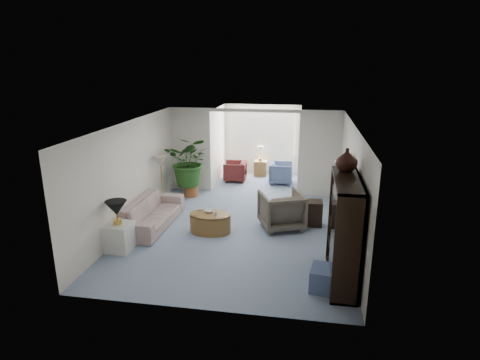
% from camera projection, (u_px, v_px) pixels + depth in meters
% --- Properties ---
extents(floor, '(6.00, 6.00, 0.00)m').
position_uv_depth(floor, '(236.00, 233.00, 9.23)').
color(floor, '#808DA9').
rests_on(floor, ground).
extents(sunroom_floor, '(2.60, 2.60, 0.00)m').
position_uv_depth(sunroom_floor, '(258.00, 182.00, 13.10)').
color(sunroom_floor, '#808DA9').
rests_on(sunroom_floor, ground).
extents(back_pier_left, '(1.20, 0.12, 2.50)m').
position_uv_depth(back_pier_left, '(191.00, 150.00, 12.00)').
color(back_pier_left, silver).
rests_on(back_pier_left, ground).
extents(back_pier_right, '(1.20, 0.12, 2.50)m').
position_uv_depth(back_pier_right, '(320.00, 154.00, 11.40)').
color(back_pier_right, silver).
rests_on(back_pier_right, ground).
extents(back_header, '(2.60, 0.12, 0.10)m').
position_uv_depth(back_header, '(254.00, 111.00, 11.36)').
color(back_header, silver).
rests_on(back_header, back_pier_left).
extents(window_pane, '(2.20, 0.02, 1.50)m').
position_uv_depth(window_pane, '(262.00, 134.00, 13.72)').
color(window_pane, white).
extents(window_blinds, '(2.20, 0.02, 1.50)m').
position_uv_depth(window_blinds, '(262.00, 134.00, 13.69)').
color(window_blinds, white).
extents(framed_picture, '(0.04, 0.50, 0.40)m').
position_uv_depth(framed_picture, '(352.00, 167.00, 8.25)').
color(framed_picture, '#B9AF94').
extents(sofa, '(0.92, 2.26, 0.65)m').
position_uv_depth(sofa, '(152.00, 213.00, 9.57)').
color(sofa, '#B7AE9B').
rests_on(sofa, ground).
extents(end_table, '(0.54, 0.54, 0.58)m').
position_uv_depth(end_table, '(119.00, 237.00, 8.34)').
color(end_table, silver).
rests_on(end_table, ground).
extents(table_lamp, '(0.44, 0.44, 0.30)m').
position_uv_depth(table_lamp, '(116.00, 208.00, 8.16)').
color(table_lamp, black).
rests_on(table_lamp, end_table).
extents(floor_lamp, '(0.36, 0.36, 0.28)m').
position_uv_depth(floor_lamp, '(160.00, 161.00, 10.64)').
color(floor_lamp, beige).
rests_on(floor_lamp, ground).
extents(coffee_table, '(1.12, 1.12, 0.45)m').
position_uv_depth(coffee_table, '(210.00, 223.00, 9.22)').
color(coffee_table, brown).
rests_on(coffee_table, ground).
extents(coffee_bowl, '(0.24, 0.24, 0.05)m').
position_uv_depth(coffee_bowl, '(209.00, 211.00, 9.25)').
color(coffee_bowl, silver).
rests_on(coffee_bowl, coffee_table).
extents(coffee_cup, '(0.11, 0.11, 0.09)m').
position_uv_depth(coffee_cup, '(215.00, 214.00, 9.03)').
color(coffee_cup, beige).
rests_on(coffee_cup, coffee_table).
extents(wingback_chair, '(1.23, 1.25, 0.88)m').
position_uv_depth(wingback_chair, '(281.00, 210.00, 9.41)').
color(wingback_chair, '#5E574A').
rests_on(wingback_chair, ground).
extents(side_table_dark, '(0.52, 0.42, 0.60)m').
position_uv_depth(side_table_dark, '(311.00, 213.00, 9.62)').
color(side_table_dark, black).
rests_on(side_table_dark, ground).
extents(entertainment_cabinet, '(0.46, 1.71, 1.90)m').
position_uv_depth(entertainment_cabinet, '(344.00, 231.00, 7.01)').
color(entertainment_cabinet, black).
rests_on(entertainment_cabinet, ground).
extents(cabinet_urn, '(0.40, 0.40, 0.42)m').
position_uv_depth(cabinet_urn, '(347.00, 160.00, 7.15)').
color(cabinet_urn, black).
rests_on(cabinet_urn, entertainment_cabinet).
extents(ottoman, '(0.57, 0.57, 0.40)m').
position_uv_depth(ottoman, '(326.00, 279.00, 6.91)').
color(ottoman, slate).
rests_on(ottoman, ground).
extents(plant_pot, '(0.40, 0.40, 0.32)m').
position_uv_depth(plant_pot, '(191.00, 191.00, 11.71)').
color(plant_pot, '#97542B').
rests_on(plant_pot, ground).
extents(house_plant, '(1.32, 1.14, 1.46)m').
position_uv_depth(house_plant, '(190.00, 161.00, 11.46)').
color(house_plant, '#24511C').
rests_on(house_plant, plant_pot).
extents(sunroom_chair_blue, '(0.78, 0.76, 0.68)m').
position_uv_depth(sunroom_chair_blue, '(281.00, 173.00, 12.91)').
color(sunroom_chair_blue, slate).
rests_on(sunroom_chair_blue, ground).
extents(sunroom_chair_maroon, '(0.75, 0.73, 0.65)m').
position_uv_depth(sunroom_chair_maroon, '(235.00, 171.00, 13.15)').
color(sunroom_chair_maroon, '#5B1F22').
rests_on(sunroom_chair_maroon, ground).
extents(sunroom_table, '(0.44, 0.35, 0.52)m').
position_uv_depth(sunroom_table, '(260.00, 168.00, 13.76)').
color(sunroom_table, brown).
rests_on(sunroom_table, ground).
extents(shelf_clutter, '(0.30, 1.22, 1.06)m').
position_uv_depth(shelf_clutter, '(342.00, 226.00, 6.88)').
color(shelf_clutter, '#2D2623').
rests_on(shelf_clutter, entertainment_cabinet).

